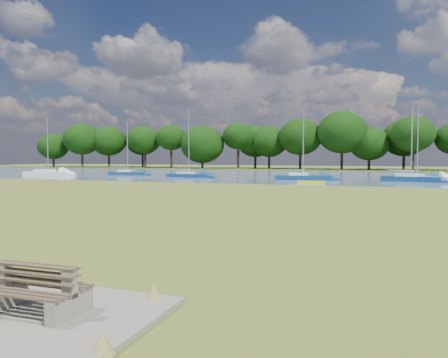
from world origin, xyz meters
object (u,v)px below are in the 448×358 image
(sailboat_0, at_px, (302,176))
(sailboat_1, at_px, (48,172))
(bench_pair, at_px, (36,291))
(kayak, at_px, (311,182))
(sailboat_5, at_px, (416,177))
(sailboat_6, at_px, (188,174))
(sailboat_4, at_px, (127,172))
(sailboat_7, at_px, (410,177))

(sailboat_0, relative_size, sailboat_1, 0.97)
(bench_pair, bearing_deg, sailboat_1, 130.64)
(kayak, relative_size, sailboat_1, 0.33)
(bench_pair, height_order, sailboat_5, sailboat_5)
(sailboat_0, relative_size, sailboat_6, 0.90)
(sailboat_0, distance_m, sailboat_4, 26.43)
(sailboat_4, bearing_deg, kayak, -34.71)
(sailboat_1, bearing_deg, bench_pair, -50.49)
(sailboat_0, bearing_deg, sailboat_7, -6.82)
(sailboat_6, bearing_deg, sailboat_7, 6.74)
(sailboat_1, bearing_deg, sailboat_6, 0.24)
(sailboat_6, bearing_deg, sailboat_5, 9.48)
(bench_pair, distance_m, sailboat_6, 49.51)
(sailboat_0, bearing_deg, sailboat_5, -1.06)
(kayak, height_order, sailboat_1, sailboat_1)
(sailboat_6, bearing_deg, sailboat_0, 2.91)
(kayak, xyz_separation_m, sailboat_7, (9.56, 7.42, 0.38))
(bench_pair, xyz_separation_m, sailboat_0, (-2.85, 44.72, 0.07))
(sailboat_6, xyz_separation_m, sailboat_7, (26.70, -0.72, 0.08))
(sailboat_0, xyz_separation_m, sailboat_1, (-37.21, 0.56, -0.01))
(bench_pair, bearing_deg, sailboat_4, 119.73)
(sailboat_1, bearing_deg, sailboat_5, -0.33)
(sailboat_7, bearing_deg, sailboat_5, 74.76)
(bench_pair, distance_m, sailboat_5, 47.65)
(sailboat_4, bearing_deg, sailboat_0, -22.65)
(sailboat_6, bearing_deg, sailboat_1, -169.49)
(kayak, height_order, sailboat_6, sailboat_6)
(bench_pair, distance_m, sailboat_1, 60.46)
(sailboat_0, distance_m, sailboat_1, 37.22)
(bench_pair, bearing_deg, sailboat_6, 110.41)
(bench_pair, xyz_separation_m, sailboat_6, (-17.96, 46.14, 0.02))
(sailboat_0, xyz_separation_m, sailboat_6, (-15.11, 1.42, -0.05))
(kayak, relative_size, sailboat_7, 0.34)
(bench_pair, xyz_separation_m, sailboat_5, (9.41, 46.71, 0.04))
(sailboat_4, height_order, sailboat_7, sailboat_7)
(sailboat_5, relative_size, sailboat_7, 1.03)
(sailboat_6, bearing_deg, bench_pair, -60.45)
(bench_pair, relative_size, sailboat_6, 0.19)
(bench_pair, distance_m, sailboat_7, 46.26)
(sailboat_1, relative_size, sailboat_5, 1.00)
(bench_pair, height_order, sailboat_0, sailboat_0)
(sailboat_4, bearing_deg, sailboat_1, -175.10)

